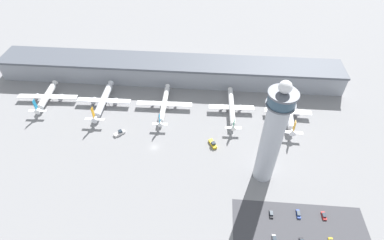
{
  "coord_description": "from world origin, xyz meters",
  "views": [
    {
      "loc": [
        32.01,
        -117.31,
        135.62
      ],
      "look_at": [
        21.58,
        14.35,
        10.76
      ],
      "focal_mm": 28.0,
      "sensor_mm": 36.0,
      "label": 1
    }
  ],
  "objects_px": {
    "airplane_gate_charlie": "(164,104)",
    "car_black_suv": "(274,239)",
    "service_truck_fuel": "(213,144)",
    "airplane_gate_alpha": "(47,97)",
    "control_tower": "(272,136)",
    "service_truck_baggage": "(288,118)",
    "car_red_hatchback": "(298,214)",
    "service_truck_catering": "(120,133)",
    "car_maroon_suv": "(271,214)",
    "car_silver_sedan": "(324,216)",
    "airplane_gate_bravo": "(103,100)",
    "airplane_gate_echo": "(288,112)",
    "airplane_gate_delta": "(232,108)"
  },
  "relations": [
    {
      "from": "service_truck_baggage",
      "to": "car_red_hatchback",
      "type": "height_order",
      "value": "service_truck_baggage"
    },
    {
      "from": "car_black_suv",
      "to": "airplane_gate_echo",
      "type": "bearing_deg",
      "value": 77.75
    },
    {
      "from": "control_tower",
      "to": "car_black_suv",
      "type": "distance_m",
      "value": 47.94
    },
    {
      "from": "airplane_gate_bravo",
      "to": "car_black_suv",
      "type": "distance_m",
      "value": 137.49
    },
    {
      "from": "car_black_suv",
      "to": "car_maroon_suv",
      "type": "distance_m",
      "value": 12.89
    },
    {
      "from": "airplane_gate_echo",
      "to": "car_silver_sedan",
      "type": "xyz_separation_m",
      "value": [
        7.1,
        -71.97,
        -4.03
      ]
    },
    {
      "from": "car_silver_sedan",
      "to": "airplane_gate_alpha",
      "type": "bearing_deg",
      "value": 156.52
    },
    {
      "from": "control_tower",
      "to": "car_silver_sedan",
      "type": "distance_m",
      "value": 47.36
    },
    {
      "from": "airplane_gate_charlie",
      "to": "control_tower",
      "type": "bearing_deg",
      "value": -39.28
    },
    {
      "from": "car_black_suv",
      "to": "car_silver_sedan",
      "type": "bearing_deg",
      "value": 28.4
    },
    {
      "from": "service_truck_baggage",
      "to": "car_black_suv",
      "type": "xyz_separation_m",
      "value": [
        -18.61,
        -83.66,
        -0.33
      ]
    },
    {
      "from": "airplane_gate_charlie",
      "to": "car_black_suv",
      "type": "relative_size",
      "value": 9.37
    },
    {
      "from": "airplane_gate_alpha",
      "to": "airplane_gate_bravo",
      "type": "distance_m",
      "value": 40.86
    },
    {
      "from": "airplane_gate_delta",
      "to": "car_maroon_suv",
      "type": "height_order",
      "value": "airplane_gate_delta"
    },
    {
      "from": "car_black_suv",
      "to": "car_red_hatchback",
      "type": "distance_m",
      "value": 19.29
    },
    {
      "from": "control_tower",
      "to": "airplane_gate_delta",
      "type": "distance_m",
      "value": 59.32
    },
    {
      "from": "service_truck_fuel",
      "to": "car_maroon_suv",
      "type": "bearing_deg",
      "value": -55.41
    },
    {
      "from": "airplane_gate_bravo",
      "to": "service_truck_catering",
      "type": "distance_m",
      "value": 31.69
    },
    {
      "from": "airplane_gate_alpha",
      "to": "service_truck_fuel",
      "type": "distance_m",
      "value": 121.27
    },
    {
      "from": "airplane_gate_bravo",
      "to": "car_maroon_suv",
      "type": "xyz_separation_m",
      "value": [
        106.11,
        -74.51,
        -4.1
      ]
    },
    {
      "from": "airplane_gate_charlie",
      "to": "car_silver_sedan",
      "type": "bearing_deg",
      "value": -39.34
    },
    {
      "from": "service_truck_catering",
      "to": "car_maroon_suv",
      "type": "bearing_deg",
      "value": -28.62
    },
    {
      "from": "airplane_gate_bravo",
      "to": "airplane_gate_charlie",
      "type": "relative_size",
      "value": 0.98
    },
    {
      "from": "airplane_gate_echo",
      "to": "service_truck_baggage",
      "type": "relative_size",
      "value": 5.07
    },
    {
      "from": "airplane_gate_charlie",
      "to": "airplane_gate_echo",
      "type": "relative_size",
      "value": 1.0
    },
    {
      "from": "service_truck_catering",
      "to": "airplane_gate_alpha",
      "type": "bearing_deg",
      "value": 154.6
    },
    {
      "from": "control_tower",
      "to": "service_truck_fuel",
      "type": "distance_m",
      "value": 45.36
    },
    {
      "from": "control_tower",
      "to": "service_truck_catering",
      "type": "bearing_deg",
      "value": 164.3
    },
    {
      "from": "airplane_gate_delta",
      "to": "car_silver_sedan",
      "type": "relative_size",
      "value": 9.33
    },
    {
      "from": "airplane_gate_charlie",
      "to": "service_truck_catering",
      "type": "height_order",
      "value": "airplane_gate_charlie"
    },
    {
      "from": "car_maroon_suv",
      "to": "airplane_gate_echo",
      "type": "bearing_deg",
      "value": 75.7
    },
    {
      "from": "airplane_gate_bravo",
      "to": "service_truck_baggage",
      "type": "distance_m",
      "value": 124.79
    },
    {
      "from": "service_truck_catering",
      "to": "airplane_gate_echo",
      "type": "bearing_deg",
      "value": 12.95
    },
    {
      "from": "airplane_gate_charlie",
      "to": "car_maroon_suv",
      "type": "xyz_separation_m",
      "value": [
        64.17,
        -74.7,
        -3.54
      ]
    },
    {
      "from": "service_truck_fuel",
      "to": "car_red_hatchback",
      "type": "relative_size",
      "value": 1.62
    },
    {
      "from": "service_truck_fuel",
      "to": "airplane_gate_alpha",
      "type": "bearing_deg",
      "value": 164.51
    },
    {
      "from": "control_tower",
      "to": "service_truck_baggage",
      "type": "bearing_deg",
      "value": 65.94
    },
    {
      "from": "control_tower",
      "to": "car_red_hatchback",
      "type": "bearing_deg",
      "value": -55.91
    },
    {
      "from": "service_truck_catering",
      "to": "car_red_hatchback",
      "type": "relative_size",
      "value": 1.44
    },
    {
      "from": "airplane_gate_charlie",
      "to": "airplane_gate_alpha",
      "type": "bearing_deg",
      "value": 179.07
    },
    {
      "from": "service_truck_baggage",
      "to": "car_red_hatchback",
      "type": "relative_size",
      "value": 1.7
    },
    {
      "from": "airplane_gate_bravo",
      "to": "airplane_gate_echo",
      "type": "relative_size",
      "value": 0.98
    },
    {
      "from": "airplane_gate_alpha",
      "to": "car_red_hatchback",
      "type": "height_order",
      "value": "airplane_gate_alpha"
    },
    {
      "from": "car_silver_sedan",
      "to": "car_red_hatchback",
      "type": "distance_m",
      "value": 12.36
    },
    {
      "from": "airplane_gate_bravo",
      "to": "service_truck_catering",
      "type": "relative_size",
      "value": 5.86
    },
    {
      "from": "airplane_gate_bravo",
      "to": "car_black_suv",
      "type": "height_order",
      "value": "airplane_gate_bravo"
    },
    {
      "from": "airplane_gate_alpha",
      "to": "car_black_suv",
      "type": "height_order",
      "value": "airplane_gate_alpha"
    },
    {
      "from": "car_black_suv",
      "to": "car_maroon_suv",
      "type": "xyz_separation_m",
      "value": [
        0.05,
        12.89,
        -0.04
      ]
    },
    {
      "from": "airplane_gate_charlie",
      "to": "car_silver_sedan",
      "type": "distance_m",
      "value": 116.27
    },
    {
      "from": "service_truck_catering",
      "to": "control_tower",
      "type": "bearing_deg",
      "value": -15.7
    }
  ]
}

